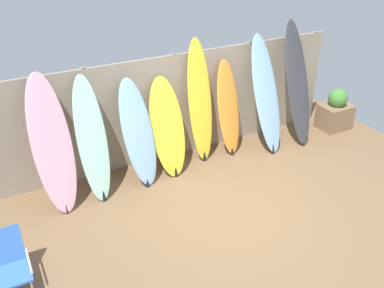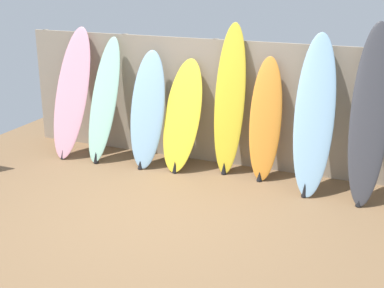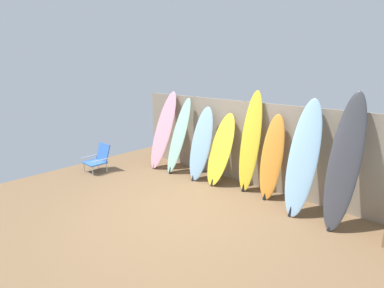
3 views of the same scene
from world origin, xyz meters
TOP-DOWN VIEW (x-y plane):
  - ground at (0.00, 0.00)m, footprint 7.68×7.68m
  - fence_back at (-0.00, 2.01)m, footprint 6.08×0.11m
  - surfboard_pink_0 at (-2.12, 1.55)m, footprint 0.55×0.81m
  - surfboard_seafoam_1 at (-1.56, 1.55)m, footprint 0.47×0.75m
  - surfboard_skyblue_2 at (-0.85, 1.55)m, footprint 0.58×0.71m
  - surfboard_yellow_3 at (-0.33, 1.61)m, footprint 0.58×0.67m
  - surfboard_yellow_4 at (0.32, 1.74)m, footprint 0.44×0.44m
  - surfboard_orange_5 at (0.85, 1.69)m, footprint 0.47×0.48m
  - surfboard_skyblue_6 at (1.51, 1.54)m, footprint 0.58×0.82m
  - surfboard_charcoal_7 at (2.17, 1.53)m, footprint 0.50×0.82m

SIDE VIEW (x-z plane):
  - ground at x=0.00m, z-range 0.00..0.00m
  - surfboard_yellow_3 at x=-0.33m, z-range -0.01..1.52m
  - surfboard_orange_5 at x=0.85m, z-range -0.01..1.63m
  - surfboard_skyblue_2 at x=-0.85m, z-range -0.01..1.63m
  - surfboard_seafoam_1 at x=-1.56m, z-range -0.01..1.77m
  - fence_back at x=0.00m, z-range 0.00..1.80m
  - surfboard_pink_0 at x=-2.12m, z-range -0.01..1.89m
  - surfboard_skyblue_6 at x=1.51m, z-range -0.01..1.97m
  - surfboard_yellow_4 at x=0.32m, z-range -0.02..2.04m
  - surfboard_charcoal_7 at x=2.17m, z-range -0.01..2.14m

